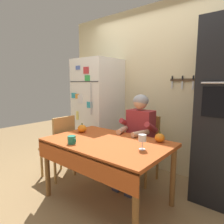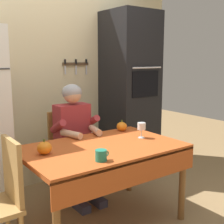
{
  "view_description": "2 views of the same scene",
  "coord_description": "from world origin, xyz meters",
  "views": [
    {
      "loc": [
        1.41,
        -1.54,
        1.4
      ],
      "look_at": [
        -0.02,
        0.22,
        1.06
      ],
      "focal_mm": 31.18,
      "sensor_mm": 36.0,
      "label": 1
    },
    {
      "loc": [
        -1.43,
        -2.03,
        1.5
      ],
      "look_at": [
        0.14,
        0.14,
        1.03
      ],
      "focal_mm": 47.82,
      "sensor_mm": 36.0,
      "label": 2
    }
  ],
  "objects": [
    {
      "name": "wine_glass",
      "position": [
        0.46,
        0.1,
        0.85
      ],
      "size": [
        0.08,
        0.08,
        0.15
      ],
      "color": "white",
      "rests_on": "dining_table"
    },
    {
      "name": "chair_left_side",
      "position": [
        -0.9,
        0.1,
        0.51
      ],
      "size": [
        0.4,
        0.4,
        0.93
      ],
      "color": "tan",
      "rests_on": "ground"
    },
    {
      "name": "dining_table",
      "position": [
        0.0,
        0.08,
        0.66
      ],
      "size": [
        1.4,
        0.9,
        0.74
      ],
      "color": "brown",
      "rests_on": "ground"
    },
    {
      "name": "coffee_mug",
      "position": [
        -0.23,
        -0.23,
        0.78
      ],
      "size": [
        0.12,
        0.09,
        0.09
      ],
      "color": "#237F66",
      "rests_on": "dining_table"
    },
    {
      "name": "chair_behind_person",
      "position": [
        0.05,
        0.87,
        0.51
      ],
      "size": [
        0.4,
        0.4,
        0.93
      ],
      "color": "#9E6B33",
      "rests_on": "ground"
    },
    {
      "name": "refrigerator",
      "position": [
        -0.95,
        0.96,
        0.9
      ],
      "size": [
        0.68,
        0.71,
        1.8
      ],
      "color": "white",
      "rests_on": "ground"
    },
    {
      "name": "ground_plane",
      "position": [
        0.0,
        0.0,
        0.0
      ],
      "size": [
        10.0,
        10.0,
        0.0
      ],
      "primitive_type": "plane",
      "color": "#93754C",
      "rests_on": "ground"
    },
    {
      "name": "pumpkin_large",
      "position": [
        0.49,
        0.44,
        0.79
      ],
      "size": [
        0.11,
        0.11,
        0.12
      ],
      "color": "orange",
      "rests_on": "dining_table"
    },
    {
      "name": "pumpkin_medium",
      "position": [
        -0.51,
        0.18,
        0.79
      ],
      "size": [
        0.12,
        0.12,
        0.13
      ],
      "color": "orange",
      "rests_on": "dining_table"
    },
    {
      "name": "seated_person",
      "position": [
        0.05,
        0.68,
        0.74
      ],
      "size": [
        0.47,
        0.55,
        1.25
      ],
      "color": "#38384C",
      "rests_on": "ground"
    },
    {
      "name": "back_wall_assembly",
      "position": [
        0.05,
        1.35,
        1.3
      ],
      "size": [
        3.7,
        0.13,
        2.6
      ],
      "color": "beige",
      "rests_on": "ground"
    }
  ]
}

